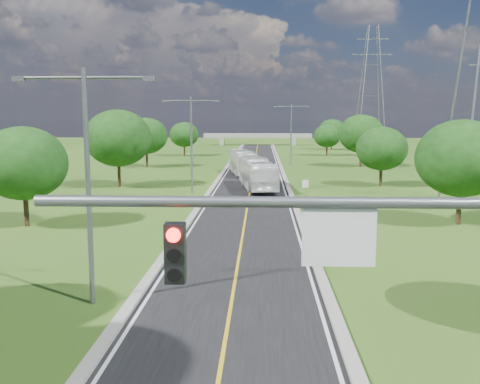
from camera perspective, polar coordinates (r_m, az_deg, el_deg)
The scene contains 22 objects.
ground at distance 70.39m, azimuth 1.31°, elevation 1.54°, with size 260.00×260.00×0.00m, color #264D15.
road at distance 76.35m, azimuth 1.40°, elevation 2.08°, with size 8.00×150.00×0.06m, color black.
curb_left at distance 76.53m, azimuth -1.79°, elevation 2.15°, with size 0.50×150.00×0.22m, color gray.
curb_right at distance 76.39m, azimuth 4.59°, elevation 2.12°, with size 0.50×150.00×0.22m, color gray.
signal_mast at distance 9.75m, azimuth 16.77°, elevation -11.01°, with size 8.54×0.33×7.20m.
speed_limit_sign at distance 48.49m, azimuth 6.98°, elevation 0.41°, with size 0.55×0.09×2.40m.
overpass at distance 150.03m, azimuth 1.89°, elevation 5.95°, with size 30.00×3.00×3.20m.
streetlight_near_left at distance 23.20m, azimuth -15.97°, elevation 2.60°, with size 5.90×0.25×10.00m.
streetlight_mid_left at distance 55.44m, azimuth -5.21°, elevation 5.90°, with size 5.90×0.25×10.00m.
streetlight_far_right at distance 88.07m, azimuth 5.48°, elevation 6.70°, with size 5.90×0.25×10.00m.
power_tower_far at distance 127.48m, azimuth 13.79°, elevation 10.56°, with size 9.00×6.40×28.00m.
tree_lb at distance 41.81m, azimuth -22.09°, elevation 2.85°, with size 6.30×6.30×7.33m.
tree_lc at distance 62.14m, azimuth -12.88°, elevation 5.62°, with size 7.56×7.56×8.79m.
tree_ld at distance 85.95m, azimuth -9.96°, elevation 5.92°, with size 6.72×6.72×7.82m.
tree_le at distance 109.13m, azimuth -5.98°, elevation 6.11°, with size 5.88×5.88×6.84m.
tree_rb at distance 42.66m, azimuth 22.58°, elevation 3.33°, with size 6.72×6.72×7.82m.
tree_rc at distance 63.53m, azimuth 14.88°, elevation 4.49°, with size 5.88×5.88×6.84m.
tree_rd at distance 87.39m, azimuth 12.81°, elevation 6.08°, with size 7.14×7.14×8.30m.
tree_re at distance 110.78m, azimuth 9.27°, elevation 5.92°, with size 5.46×5.46×6.35m.
tree_rf at distance 131.03m, azimuth 9.77°, elevation 6.50°, with size 6.30×6.30×7.33m.
bus_outbound at distance 58.90m, azimuth 1.89°, elevation 1.95°, with size 2.81×12.00×3.34m, color white.
bus_inbound at distance 73.97m, azimuth 0.33°, elevation 3.19°, with size 2.77×11.83×3.30m, color silver.
Camera 1 is at (1.29, -9.92, 8.04)m, focal length 40.00 mm.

